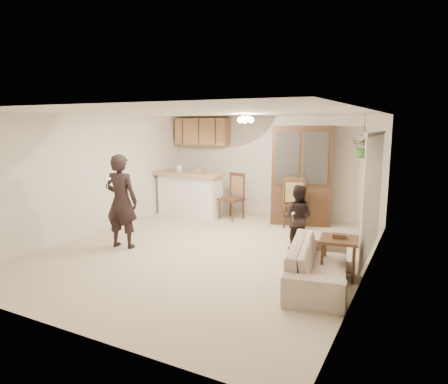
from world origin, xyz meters
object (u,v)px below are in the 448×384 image
at_px(adult, 121,200).
at_px(side_table, 338,257).
at_px(sofa, 319,259).
at_px(child, 297,214).
at_px(china_hutch, 301,176).
at_px(chair_hutch_left, 231,206).
at_px(chair_bar, 202,202).
at_px(chair_hutch_right, 296,212).

height_order(adult, side_table, adult).
relative_size(sofa, child, 1.39).
xyz_separation_m(adult, child, (2.97, 1.34, -0.22)).
bearing_deg(china_hutch, chair_hutch_left, 176.26).
xyz_separation_m(chair_bar, chair_hutch_right, (2.67, -0.38, 0.06)).
distance_m(sofa, child, 1.57).
height_order(sofa, china_hutch, china_hutch).
bearing_deg(adult, china_hutch, -136.21).
relative_size(china_hutch, chair_hutch_left, 2.02).
xyz_separation_m(sofa, china_hutch, (-1.27, 3.32, 0.75)).
distance_m(sofa, china_hutch, 3.64).
bearing_deg(child, side_table, 132.97).
bearing_deg(chair_bar, china_hutch, -5.63).
bearing_deg(adult, chair_hutch_right, -139.12).
xyz_separation_m(sofa, adult, (-3.71, 0.01, 0.53)).
relative_size(side_table, chair_hutch_right, 0.58).
distance_m(side_table, chair_hutch_left, 4.07).
height_order(side_table, chair_bar, chair_bar).
xyz_separation_m(sofa, chair_bar, (-3.95, 3.37, -0.10)).
distance_m(adult, side_table, 3.99).
height_order(chair_bar, chair_hutch_right, chair_hutch_right).
relative_size(china_hutch, chair_hutch_right, 1.96).
height_order(child, side_table, child).
xyz_separation_m(adult, side_table, (3.93, 0.35, -0.58)).
bearing_deg(adult, sofa, 170.06).
relative_size(sofa, chair_hutch_right, 1.62).
relative_size(adult, child, 1.33).
bearing_deg(china_hutch, sofa, -84.81).
bearing_deg(chair_hutch_left, adult, -91.20).
height_order(adult, china_hutch, china_hutch).
relative_size(chair_bar, chair_hutch_right, 0.80).
bearing_deg(side_table, chair_bar, 144.09).
bearing_deg(child, adult, 23.48).
relative_size(child, chair_hutch_right, 1.16).
xyz_separation_m(china_hutch, chair_bar, (-2.68, 0.05, -0.86)).
bearing_deg(child, china_hutch, -75.80).
bearing_deg(china_hutch, side_table, -79.15).
bearing_deg(chair_bar, chair_hutch_right, -12.76).
relative_size(chair_hutch_left, chair_hutch_right, 0.97).
distance_m(china_hutch, chair_hutch_left, 1.84).
height_order(sofa, chair_hutch_right, chair_hutch_right).
relative_size(side_table, chair_bar, 0.73).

